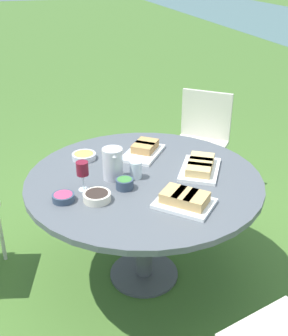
# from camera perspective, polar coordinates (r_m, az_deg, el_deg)

# --- Properties ---
(ground_plane) EXTENTS (40.00, 40.00, 0.00)m
(ground_plane) POSITION_cam_1_polar(r_m,az_deg,el_deg) (2.93, -0.00, -14.19)
(ground_plane) COLOR #446B2B
(dining_table) EXTENTS (1.41, 1.41, 0.74)m
(dining_table) POSITION_cam_1_polar(r_m,az_deg,el_deg) (2.54, -0.00, -2.97)
(dining_table) COLOR #4C4C51
(dining_table) RESTS_ON ground_plane
(chair_near_right) EXTENTS (0.60, 0.61, 0.89)m
(chair_near_right) POSITION_cam_1_polar(r_m,az_deg,el_deg) (3.69, 7.80, 4.37)
(chair_near_right) COLOR beige
(chair_near_right) RESTS_ON ground_plane
(water_pitcher) EXTENTS (0.13, 0.12, 0.19)m
(water_pitcher) POSITION_cam_1_polar(r_m,az_deg,el_deg) (2.45, -4.25, 0.57)
(water_pitcher) COLOR silver
(water_pitcher) RESTS_ON dining_table
(wine_glass) EXTENTS (0.07, 0.07, 0.18)m
(wine_glass) POSITION_cam_1_polar(r_m,az_deg,el_deg) (2.33, -8.34, -0.25)
(wine_glass) COLOR silver
(wine_glass) RESTS_ON dining_table
(platter_bread_main) EXTENTS (0.37, 0.37, 0.07)m
(platter_bread_main) POSITION_cam_1_polar(r_m,az_deg,el_deg) (2.22, 5.52, -4.28)
(platter_bread_main) COLOR white
(platter_bread_main) RESTS_ON dining_table
(platter_charcuterie) EXTENTS (0.38, 0.36, 0.07)m
(platter_charcuterie) POSITION_cam_1_polar(r_m,az_deg,el_deg) (2.79, 0.02, 2.55)
(platter_charcuterie) COLOR white
(platter_charcuterie) RESTS_ON dining_table
(platter_sandwich_side) EXTENTS (0.41, 0.37, 0.07)m
(platter_sandwich_side) POSITION_cam_1_polar(r_m,az_deg,el_deg) (2.58, 7.62, 0.21)
(platter_sandwich_side) COLOR white
(platter_sandwich_side) RESTS_ON dining_table
(bowl_fries) EXTENTS (0.15, 0.15, 0.04)m
(bowl_fries) POSITION_cam_1_polar(r_m,az_deg,el_deg) (2.74, -8.13, 1.64)
(bowl_fries) COLOR silver
(bowl_fries) RESTS_ON dining_table
(bowl_salad) EXTENTS (0.10, 0.10, 0.06)m
(bowl_salad) POSITION_cam_1_polar(r_m,az_deg,el_deg) (2.37, -2.64, -2.06)
(bowl_salad) COLOR #334256
(bowl_salad) RESTS_ON dining_table
(bowl_olives) EXTENTS (0.15, 0.15, 0.05)m
(bowl_olives) POSITION_cam_1_polar(r_m,az_deg,el_deg) (2.27, -6.39, -3.83)
(bowl_olives) COLOR beige
(bowl_olives) RESTS_ON dining_table
(bowl_dip_red) EXTENTS (0.12, 0.12, 0.04)m
(bowl_dip_red) POSITION_cam_1_polar(r_m,az_deg,el_deg) (2.30, -10.87, -3.90)
(bowl_dip_red) COLOR #334256
(bowl_dip_red) RESTS_ON dining_table
(cup_water_near) EXTENTS (0.07, 0.07, 0.10)m
(cup_water_near) POSITION_cam_1_polar(r_m,az_deg,el_deg) (2.47, -1.13, -0.24)
(cup_water_near) COLOR silver
(cup_water_near) RESTS_ON dining_table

